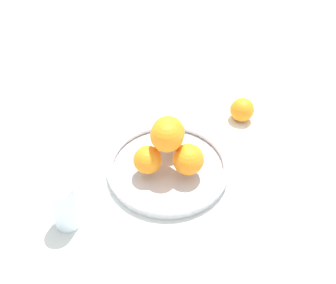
{
  "coord_description": "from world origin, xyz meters",
  "views": [
    {
      "loc": [
        0.56,
        0.15,
        0.63
      ],
      "look_at": [
        0.0,
        0.0,
        0.1
      ],
      "focal_mm": 35.0,
      "sensor_mm": 36.0,
      "label": 1
    }
  ],
  "objects": [
    {
      "name": "ground_plane",
      "position": [
        0.0,
        0.0,
        0.0
      ],
      "size": [
        4.0,
        4.0,
        0.0
      ],
      "primitive_type": "plane",
      "color": "silver"
    },
    {
      "name": "fruit_bowl",
      "position": [
        0.0,
        0.0,
        0.02
      ],
      "size": [
        0.31,
        0.31,
        0.03
      ],
      "color": "silver",
      "rests_on": "ground_plane"
    },
    {
      "name": "orange_pile",
      "position": [
        0.0,
        0.0,
        0.1
      ],
      "size": [
        0.16,
        0.17,
        0.14
      ],
      "color": "orange",
      "rests_on": "fruit_bowl"
    },
    {
      "name": "stray_orange",
      "position": [
        -0.26,
        0.16,
        0.04
      ],
      "size": [
        0.07,
        0.07,
        0.07
      ],
      "primitive_type": "sphere",
      "color": "orange",
      "rests_on": "ground_plane"
    },
    {
      "name": "drinking_glass",
      "position": [
        0.21,
        -0.18,
        0.06
      ],
      "size": [
        0.06,
        0.06,
        0.12
      ],
      "primitive_type": "cylinder",
      "color": "silver",
      "rests_on": "ground_plane"
    }
  ]
}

